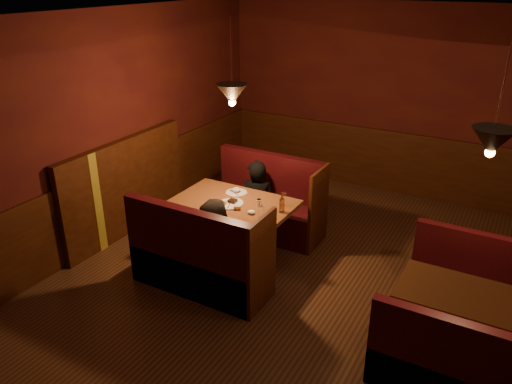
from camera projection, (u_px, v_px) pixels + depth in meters
The scene contains 9 objects.
room at pixel (296, 214), 4.99m from camera, with size 6.02×7.02×2.92m.
main_table at pixel (235, 215), 6.01m from camera, with size 1.43×0.87×1.00m.
main_bench_far at pixel (268, 208), 6.75m from camera, with size 1.57×0.56×1.07m.
main_bench_near at pixel (198, 264), 5.46m from camera, with size 1.57×0.56×1.07m.
second_table at pixel (459, 307), 4.56m from camera, with size 1.10×0.71×0.62m.
second_bench_far at pixel (469, 288), 5.14m from camera, with size 1.22×0.46×0.87m.
second_bench_near at pixel (445, 370), 4.09m from camera, with size 1.22×0.46×0.87m.
diner_a at pixel (257, 186), 6.54m from camera, with size 0.51×0.34×1.40m, color black.
diner_b at pixel (217, 232), 5.37m from camera, with size 0.68×0.53×1.41m, color #302822.
Camera 1 is at (1.57, -4.05, 3.28)m, focal length 35.00 mm.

